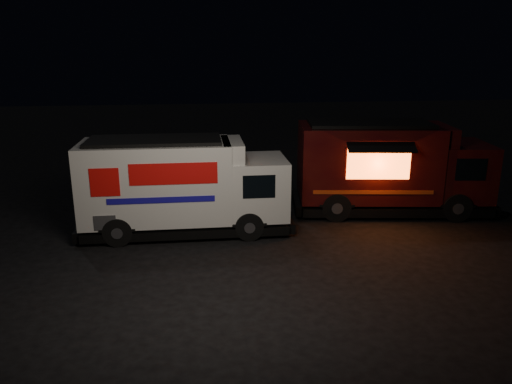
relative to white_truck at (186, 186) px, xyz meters
name	(u,v)px	position (x,y,z in m)	size (l,w,h in m)	color
ground	(244,249)	(1.71, -1.82, -1.57)	(80.00, 80.00, 0.00)	black
white_truck	(186,186)	(0.00, 0.00, 0.00)	(6.91, 2.36, 3.13)	silver
red_truck	(392,167)	(7.49, 1.22, 0.10)	(7.17, 2.64, 3.34)	#3B0E0A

